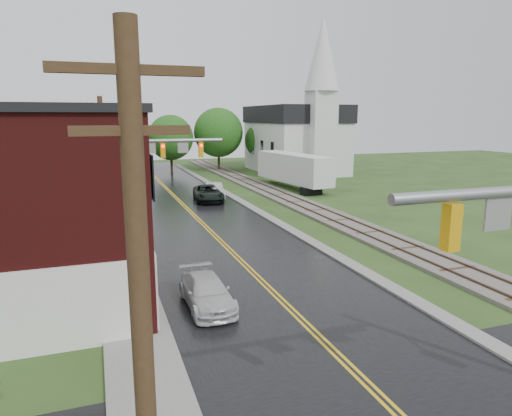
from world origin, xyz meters
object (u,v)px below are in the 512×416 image
traffic_signal_far (152,159)px  utility_pole_c (99,148)px  pickup_white (207,292)px  semi_trailer (294,168)px  utility_pole_b (104,172)px  sedan_silver (214,191)px  utility_pole_a (143,359)px  suv_dark (208,193)px  tree_left_e (79,146)px  tree_left_c (17,155)px  church (298,131)px

traffic_signal_far → utility_pole_c: 17.33m
pickup_white → semi_trailer: semi_trailer is taller
utility_pole_b → sedan_silver: utility_pole_b is taller
utility_pole_a → pickup_white: bearing=73.3°
suv_dark → sedan_silver: 1.73m
utility_pole_a → pickup_white: 13.20m
traffic_signal_far → suv_dark: traffic_signal_far is taller
utility_pole_b → suv_dark: bearing=55.9°
suv_dark → traffic_signal_far: bearing=-117.9°
pickup_white → semi_trailer: (16.58, 28.39, 1.65)m
utility_pole_b → pickup_white: (3.60, -9.97, -4.09)m
tree_left_e → suv_dark: tree_left_e is taller
tree_left_c → suv_dark: (16.43, -4.01, -3.76)m
utility_pole_b → semi_trailer: bearing=42.4°
suv_dark → pickup_white: 24.55m
tree_left_c → sedan_silver: 17.93m
traffic_signal_far → semi_trailer: 21.71m
church → sedan_silver: 23.80m
tree_left_c → utility_pole_c: bearing=30.2°
tree_left_c → pickup_white: bearing=-69.1°
sedan_silver → tree_left_e: bearing=151.0°
traffic_signal_far → pickup_white: 15.59m
tree_left_c → tree_left_e: 7.82m
church → pickup_white: size_ratio=4.57×
traffic_signal_far → utility_pole_b: utility_pole_b is taller
sedan_silver → semi_trailer: (9.88, 3.07, 1.53)m
tree_left_c → suv_dark: 17.33m
church → utility_pole_b: 41.55m
traffic_signal_far → sedan_silver: (6.97, 10.35, -4.22)m
tree_left_e → tree_left_c: bearing=-129.8°
utility_pole_a → semi_trailer: bearing=63.5°
pickup_white → suv_dark: bearing=75.7°
traffic_signal_far → sedan_silver: size_ratio=1.60×
tree_left_c → pickup_white: tree_left_c is taller
utility_pole_a → tree_left_e: utility_pole_a is taller
pickup_white → semi_trailer: bearing=59.0°
suv_dark → pickup_white: bearing=-97.3°
church → utility_pole_a: bearing=-116.5°
utility_pole_b → pickup_white: bearing=-70.2°
traffic_signal_far → tree_left_c: size_ratio=0.96×
church → pickup_white: (-23.20, -41.71, -5.20)m
utility_pole_c → pickup_white: 32.43m
church → traffic_signal_far: size_ratio=2.72×
utility_pole_a → utility_pole_c: bearing=90.0°
traffic_signal_far → utility_pole_a: bearing=-97.0°
utility_pole_a → pickup_white: (3.60, 12.03, -4.09)m
traffic_signal_far → utility_pole_b: bearing=-123.7°
utility_pole_c → suv_dark: 13.03m
traffic_signal_far → pickup_white: traffic_signal_far is taller
sedan_silver → semi_trailer: size_ratio=0.37×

